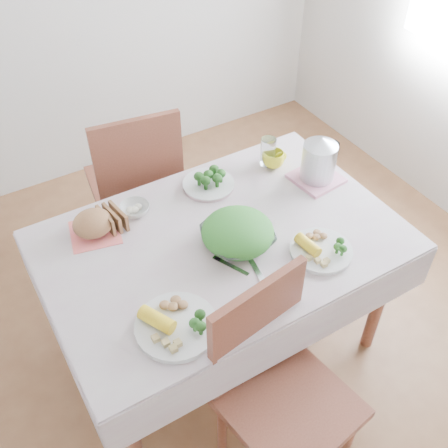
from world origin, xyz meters
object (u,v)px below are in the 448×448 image
salad_bowl (238,237)px  yellow_mug (274,159)px  dinner_plate_right (321,251)px  chair_far (135,188)px  electric_kettle (319,159)px  chair_near (289,408)px  dinner_plate_left (176,327)px  dining_table (223,296)px

salad_bowl → yellow_mug: 0.57m
dinner_plate_right → yellow_mug: yellow_mug is taller
chair_far → electric_kettle: size_ratio=4.59×
chair_near → electric_kettle: size_ratio=4.41×
salad_bowl → yellow_mug: yellow_mug is taller
yellow_mug → dinner_plate_left: bearing=-144.1°
chair_near → dinner_plate_left: bearing=120.4°
dinner_plate_right → electric_kettle: 0.50m
yellow_mug → dining_table: bearing=-147.2°
dining_table → dinner_plate_right: (0.30, -0.28, 0.40)m
dinner_plate_right → yellow_mug: 0.61m
chair_far → dinner_plate_left: 1.24m
dining_table → chair_near: chair_near is taller
chair_far → dinner_plate_left: chair_far is taller
dinner_plate_left → chair_near: bearing=-51.0°
dining_table → salad_bowl: bearing=-55.7°
dinner_plate_right → chair_far: bearing=107.9°
chair_near → chair_far: 1.51m
chair_far → salad_bowl: size_ratio=3.62×
chair_near → chair_far: bearing=80.0°
chair_near → electric_kettle: (0.69, 0.77, 0.42)m
dining_table → electric_kettle: bearing=10.8°
chair_far → dinner_plate_left: bearing=82.9°
dining_table → dinner_plate_right: 0.57m
chair_near → salad_bowl: size_ratio=3.48×
dining_table → chair_far: bearing=94.1°
salad_bowl → yellow_mug: size_ratio=2.70×
salad_bowl → electric_kettle: 0.58m
yellow_mug → electric_kettle: (0.11, -0.19, 0.08)m
dinner_plate_right → electric_kettle: bearing=54.0°
chair_near → yellow_mug: chair_near is taller
dinner_plate_left → yellow_mug: yellow_mug is taller
chair_near → dinner_plate_left: (-0.28, 0.34, 0.31)m
salad_bowl → chair_far: bearing=96.3°
salad_bowl → electric_kettle: bearing=17.2°
dinner_plate_left → electric_kettle: 1.06m
chair_far → salad_bowl: chair_far is taller
salad_bowl → dinner_plate_left: bearing=-148.7°
chair_near → electric_kettle: 1.11m
dining_table → dinner_plate_left: (-0.38, -0.31, 0.40)m
dining_table → chair_near: (-0.10, -0.65, 0.09)m
dinner_plate_right → yellow_mug: bearing=73.8°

